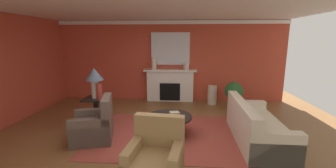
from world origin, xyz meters
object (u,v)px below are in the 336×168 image
vase_tall_corner (212,95)px  vase_mantel_left (154,63)px  sofa (255,128)px  armchair_near_window (94,127)px  mantel_mirror (170,49)px  armchair_facing_fireplace (156,161)px  side_table (96,109)px  potted_plant (234,93)px  coffee_table (170,121)px  table_lamp (94,77)px  vase_on_side_table (99,92)px  fireplace (170,86)px  vase_mantel_right (186,67)px

vase_tall_corner → vase_mantel_left: 2.23m
sofa → armchair_near_window: 3.40m
mantel_mirror → armchair_facing_fireplace: mantel_mirror is taller
side_table → potted_plant: 4.06m
potted_plant → coffee_table: bearing=-131.6°
mantel_mirror → table_lamp: size_ratio=1.76×
side_table → vase_on_side_table: bearing=-38.7°
armchair_facing_fireplace → vase_tall_corner: 4.37m
vase_tall_corner → side_table: bearing=-146.9°
mantel_mirror → sofa: 4.00m
sofa → side_table: bearing=169.8°
vase_on_side_table → table_lamp: bearing=141.3°
armchair_near_window → vase_mantel_left: 3.43m
armchair_near_window → vase_mantel_left: bearing=74.7°
fireplace → vase_mantel_right: size_ratio=8.06×
coffee_table → vase_tall_corner: bearing=63.5°
fireplace → vase_on_side_table: 2.93m
sofa → potted_plant: 2.28m
armchair_facing_fireplace → vase_mantel_left: (-0.60, 4.40, 1.01)m
coffee_table → vase_mantel_left: 3.02m
vase_on_side_table → vase_mantel_right: size_ratio=1.71×
coffee_table → fireplace: bearing=93.3°
table_lamp → potted_plant: 4.13m
coffee_table → vase_mantel_right: 2.93m
sofa → armchair_facing_fireplace: armchair_facing_fireplace is taller
fireplace → mantel_mirror: 1.29m
coffee_table → side_table: (-1.87, 0.48, 0.06)m
fireplace → vase_mantel_left: vase_mantel_left is taller
mantel_mirror → vase_mantel_right: mantel_mirror is taller
mantel_mirror → armchair_near_window: 3.92m
mantel_mirror → vase_on_side_table: mantel_mirror is taller
sofa → table_lamp: (-3.70, 0.66, 0.93)m
sofa → table_lamp: bearing=169.8°
side_table → vase_on_side_table: 0.53m
mantel_mirror → armchair_facing_fireplace: bearing=-89.3°
coffee_table → sofa: bearing=-5.8°
mantel_mirror → table_lamp: mantel_mirror is taller
armchair_near_window → vase_tall_corner: armchair_near_window is taller
mantel_mirror → side_table: (-1.71, -2.46, -1.41)m
vase_tall_corner → coffee_table: bearing=-116.5°
mantel_mirror → coffee_table: bearing=-86.8°
side_table → vase_on_side_table: size_ratio=1.83×
sofa → table_lamp: size_ratio=2.82×
side_table → potted_plant: (3.73, 1.61, 0.09)m
side_table → vase_tall_corner: side_table is taller
mantel_mirror → vase_on_side_table: size_ratio=3.45×
potted_plant → vase_mantel_right: bearing=155.2°
armchair_near_window → armchair_facing_fireplace: bearing=-40.2°
table_lamp → potted_plant: (3.73, 1.61, -0.73)m
armchair_near_window → vase_tall_corner: size_ratio=1.54×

